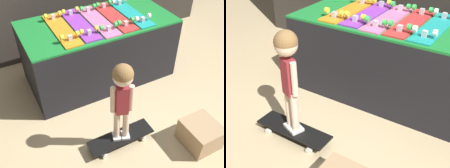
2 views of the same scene
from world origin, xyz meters
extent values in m
plane|color=tan|center=(0.00, 0.00, 0.00)|extent=(16.00, 16.00, 0.00)
cube|color=black|center=(0.00, 0.63, 0.37)|extent=(1.72, 0.87, 0.74)
cube|color=#19752D|center=(0.00, 0.63, 0.75)|extent=(1.72, 0.87, 0.02)
cube|color=orange|center=(-0.42, 0.63, 0.77)|extent=(0.19, 0.79, 0.01)
cube|color=#B7B7BC|center=(-0.42, 0.89, 0.80)|extent=(0.04, 0.04, 0.05)
cylinder|color=yellow|center=(-0.34, 0.89, 0.83)|extent=(0.03, 0.05, 0.05)
cylinder|color=yellow|center=(-0.50, 0.89, 0.83)|extent=(0.03, 0.05, 0.05)
cube|color=#B7B7BC|center=(-0.42, 0.37, 0.80)|extent=(0.04, 0.04, 0.05)
cylinder|color=yellow|center=(-0.34, 0.37, 0.83)|extent=(0.03, 0.05, 0.05)
cylinder|color=yellow|center=(-0.50, 0.37, 0.83)|extent=(0.03, 0.05, 0.05)
cube|color=purple|center=(-0.21, 0.64, 0.77)|extent=(0.19, 0.79, 0.01)
cube|color=#B7B7BC|center=(-0.21, 0.90, 0.80)|extent=(0.04, 0.04, 0.05)
cylinder|color=yellow|center=(-0.13, 0.90, 0.83)|extent=(0.03, 0.05, 0.05)
cylinder|color=yellow|center=(-0.29, 0.90, 0.83)|extent=(0.03, 0.05, 0.05)
cube|color=#B7B7BC|center=(-0.21, 0.38, 0.80)|extent=(0.04, 0.04, 0.05)
cylinder|color=yellow|center=(-0.13, 0.38, 0.83)|extent=(0.03, 0.05, 0.05)
cylinder|color=yellow|center=(-0.29, 0.38, 0.83)|extent=(0.03, 0.05, 0.05)
cube|color=pink|center=(0.00, 0.62, 0.77)|extent=(0.19, 0.79, 0.01)
cube|color=#B7B7BC|center=(0.00, 0.88, 0.80)|extent=(0.04, 0.04, 0.05)
cylinder|color=green|center=(0.08, 0.88, 0.83)|extent=(0.03, 0.05, 0.05)
cylinder|color=green|center=(-0.08, 0.88, 0.83)|extent=(0.03, 0.05, 0.05)
cube|color=#B7B7BC|center=(0.00, 0.36, 0.80)|extent=(0.04, 0.04, 0.05)
cylinder|color=green|center=(0.08, 0.36, 0.83)|extent=(0.03, 0.05, 0.05)
cylinder|color=green|center=(-0.08, 0.36, 0.83)|extent=(0.03, 0.05, 0.05)
cube|color=red|center=(0.21, 0.63, 0.77)|extent=(0.19, 0.79, 0.01)
cube|color=#B7B7BC|center=(0.21, 0.89, 0.80)|extent=(0.04, 0.04, 0.05)
cylinder|color=green|center=(0.29, 0.89, 0.83)|extent=(0.03, 0.05, 0.05)
cylinder|color=green|center=(0.13, 0.89, 0.83)|extent=(0.03, 0.05, 0.05)
cube|color=#B7B7BC|center=(0.21, 0.37, 0.80)|extent=(0.04, 0.04, 0.05)
cylinder|color=green|center=(0.29, 0.37, 0.83)|extent=(0.03, 0.05, 0.05)
cylinder|color=green|center=(0.13, 0.37, 0.83)|extent=(0.03, 0.05, 0.05)
cube|color=teal|center=(0.42, 0.62, 0.77)|extent=(0.19, 0.79, 0.01)
cube|color=#B7B7BC|center=(0.42, 0.88, 0.80)|extent=(0.04, 0.04, 0.05)
cylinder|color=white|center=(0.34, 0.88, 0.83)|extent=(0.03, 0.05, 0.05)
cube|color=#B7B7BC|center=(0.42, 0.36, 0.80)|extent=(0.04, 0.04, 0.05)
cylinder|color=white|center=(0.50, 0.36, 0.83)|extent=(0.03, 0.05, 0.05)
cylinder|color=white|center=(0.34, 0.36, 0.83)|extent=(0.03, 0.05, 0.05)
cube|color=black|center=(-0.29, -0.44, 0.08)|extent=(0.65, 0.19, 0.01)
cube|color=#B7B7BC|center=(-0.08, -0.44, 0.05)|extent=(0.04, 0.04, 0.05)
cylinder|color=white|center=(-0.08, -0.36, 0.03)|extent=(0.05, 0.03, 0.05)
cylinder|color=white|center=(-0.08, -0.52, 0.03)|extent=(0.05, 0.03, 0.05)
cube|color=#B7B7BC|center=(-0.51, -0.44, 0.05)|extent=(0.04, 0.04, 0.05)
cylinder|color=white|center=(-0.51, -0.36, 0.03)|extent=(0.05, 0.03, 0.05)
cylinder|color=white|center=(-0.51, -0.52, 0.03)|extent=(0.05, 0.03, 0.05)
cube|color=silver|center=(-0.25, -0.45, 0.10)|extent=(0.11, 0.13, 0.03)
cylinder|color=beige|center=(-0.25, -0.45, 0.28)|extent=(0.06, 0.06, 0.34)
cube|color=silver|center=(-0.33, -0.43, 0.10)|extent=(0.11, 0.13, 0.03)
cylinder|color=beige|center=(-0.33, -0.43, 0.28)|extent=(0.06, 0.06, 0.34)
cube|color=maroon|center=(-0.29, -0.44, 0.58)|extent=(0.13, 0.11, 0.29)
cylinder|color=beige|center=(-0.22, -0.47, 0.59)|extent=(0.05, 0.05, 0.27)
cylinder|color=beige|center=(-0.36, -0.41, 0.59)|extent=(0.05, 0.05, 0.27)
sphere|color=beige|center=(-0.29, -0.44, 0.83)|extent=(0.17, 0.17, 0.17)
sphere|color=olive|center=(-0.29, -0.44, 0.85)|extent=(0.17, 0.17, 0.17)
cube|color=tan|center=(0.38, -0.80, 0.12)|extent=(0.31, 0.34, 0.25)
camera|label=1|loc=(-1.12, -1.81, 2.11)|focal=42.00mm
camera|label=2|loc=(1.10, -1.91, 1.71)|focal=50.00mm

